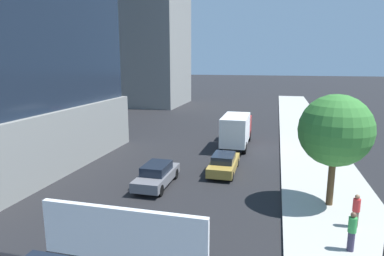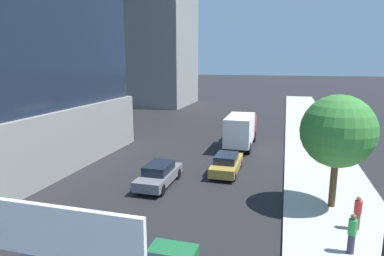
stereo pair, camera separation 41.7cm
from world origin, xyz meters
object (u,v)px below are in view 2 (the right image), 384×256
Objects in this scene: construction_building at (148,1)px; pedestrian_red_shirt at (358,213)px; box_truck at (241,129)px; car_gold at (227,163)px; pedestrian_green_shirt at (352,233)px; street_tree at (338,131)px; car_gray at (159,174)px.

pedestrian_red_shirt is (28.34, -42.49, -17.60)m from construction_building.
box_truck is (20.95, -28.17, -16.82)m from construction_building.
pedestrian_green_shirt is (6.77, -9.02, 0.32)m from car_gold.
street_tree reaches higher than pedestrian_green_shirt.
car_gold is at bearing 137.54° from pedestrian_red_shirt.
box_truck reaches higher than pedestrian_red_shirt.
construction_building is at bearing 120.38° from car_gold.
pedestrian_red_shirt is (7.40, -14.32, -0.78)m from box_truck.
pedestrian_red_shirt is at bearing 74.43° from pedestrian_green_shirt.
pedestrian_red_shirt is at bearing -56.30° from construction_building.
street_tree is at bearing -3.67° from car_gray.
pedestrian_green_shirt is at bearing -58.22° from construction_building.
pedestrian_red_shirt is at bearing -42.46° from car_gold.
construction_building is at bearing 126.63° from box_truck.
street_tree is at bearing 92.20° from pedestrian_green_shirt.
box_truck is at bearing 71.23° from car_gray.
pedestrian_red_shirt reaches higher than car_gray.
street_tree is (27.54, -40.05, -14.25)m from construction_building.
car_gold is at bearing -59.62° from construction_building.
street_tree is 11.02m from car_gray.
construction_building is 7.22× the size of street_tree.
car_gray is at bearing -136.17° from car_gold.
pedestrian_red_shirt is (11.21, -3.11, 0.24)m from car_gray.
car_gray is 11.63m from pedestrian_red_shirt.
street_tree is 3.73× the size of pedestrian_red_shirt.
street_tree is at bearing -55.49° from construction_building.
pedestrian_green_shirt reaches higher than car_gray.
street_tree reaches higher than car_gold.
pedestrian_red_shirt is (7.40, -6.77, 0.28)m from car_gold.
construction_building is 9.69× the size of car_gray.
construction_building is 25.71× the size of pedestrian_green_shirt.
box_truck is at bearing 112.22° from pedestrian_green_shirt.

